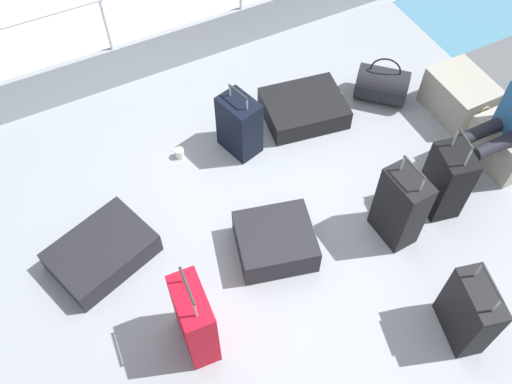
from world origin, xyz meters
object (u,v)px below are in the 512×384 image
cargo_crate_0 (459,96)px  duffel_bag (382,85)px  suitcase_0 (400,207)px  suitcase_8 (446,181)px  suitcase_3 (275,241)px  suitcase_5 (239,125)px  passenger_seated (508,121)px  suitcase_7 (469,312)px  paper_cup (180,153)px  cargo_crate_1 (508,143)px  suitcase_4 (102,252)px  suitcase_1 (304,108)px  suitcase_6 (195,320)px

cargo_crate_0 → duffel_bag: size_ratio=1.09×
cargo_crate_0 → duffel_bag: bearing=-131.0°
cargo_crate_0 → suitcase_0: 1.63m
cargo_crate_0 → suitcase_8: size_ratio=0.74×
suitcase_3 → duffel_bag: duffel_bag is taller
suitcase_0 → suitcase_5: 1.60m
passenger_seated → suitcase_7: passenger_seated is taller
suitcase_3 → paper_cup: size_ratio=7.23×
suitcase_0 → duffel_bag: (-1.36, 0.80, -0.18)m
cargo_crate_1 → suitcase_8: size_ratio=0.70×
cargo_crate_0 → suitcase_3: size_ratio=0.90×
suitcase_7 → suitcase_8: (-0.99, 0.57, 0.03)m
cargo_crate_1 → suitcase_8: bearing=-80.3°
suitcase_3 → suitcase_4: size_ratio=0.79×
cargo_crate_1 → duffel_bag: 1.29m
passenger_seated → suitcase_0: bearing=-80.4°
suitcase_3 → suitcase_8: bearing=81.0°
suitcase_0 → suitcase_5: (-1.42, -0.73, -0.07)m
suitcase_0 → duffel_bag: 1.59m
passenger_seated → suitcase_1: (-1.29, -1.19, -0.48)m
cargo_crate_1 → suitcase_6: size_ratio=0.68×
suitcase_1 → suitcase_6: 2.45m
suitcase_1 → suitcase_4: same height
suitcase_4 → suitcase_5: bearing=110.9°
passenger_seated → suitcase_5: bearing=-122.5°
suitcase_6 → suitcase_8: 2.34m
suitcase_5 → suitcase_8: (1.37, 1.24, 0.04)m
duffel_bag → paper_cup: (-0.20, -2.08, -0.13)m
cargo_crate_0 → suitcase_0: suitcase_0 is taller
cargo_crate_0 → suitcase_1: size_ratio=0.78×
suitcase_5 → paper_cup: bearing=-104.3°
suitcase_1 → duffel_bag: bearing=80.9°
cargo_crate_0 → suitcase_6: size_ratio=0.73×
suitcase_5 → duffel_bag: bearing=87.9°
suitcase_6 → paper_cup: 1.80m
cargo_crate_0 → suitcase_7: (1.81, -1.43, 0.11)m
suitcase_1 → suitcase_4: size_ratio=0.91×
cargo_crate_0 → suitcase_5: (-0.54, -2.09, 0.09)m
passenger_seated → suitcase_8: size_ratio=1.26×
suitcase_8 → duffel_bag: (-1.31, 0.30, -0.16)m
suitcase_7 → paper_cup: bearing=-154.0°
suitcase_5 → suitcase_6: bearing=-35.4°
suitcase_7 → suitcase_1: bearing=178.6°
suitcase_0 → paper_cup: 2.04m
suitcase_0 → suitcase_4: bearing=-110.6°
suitcase_4 → suitcase_8: 2.87m
suitcase_3 → paper_cup: suitcase_3 is taller
cargo_crate_0 → cargo_crate_1: 0.68m
suitcase_8 → paper_cup: (-1.51, -1.79, -0.29)m
cargo_crate_1 → suitcase_0: (0.20, -1.37, 0.16)m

